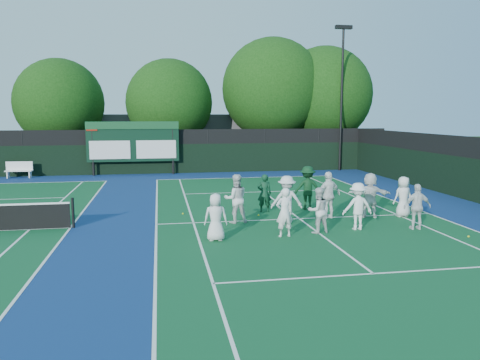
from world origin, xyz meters
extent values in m
plane|color=#183A0F|center=(0.00, 0.00, 0.00)|extent=(120.00, 120.00, 0.00)
cube|color=navy|center=(-6.00, 1.00, 0.00)|extent=(34.00, 32.00, 0.01)
cube|color=#104E27|center=(0.00, 1.00, 0.01)|extent=(10.97, 23.77, 0.00)
cube|color=white|center=(0.00, 12.88, 0.01)|extent=(10.97, 0.08, 0.00)
cube|color=white|center=(-5.49, 1.00, 0.01)|extent=(0.08, 23.77, 0.00)
cube|color=white|center=(5.49, 1.00, 0.01)|extent=(0.08, 23.77, 0.00)
cube|color=white|center=(-4.12, 1.00, 0.01)|extent=(0.08, 23.77, 0.00)
cube|color=white|center=(4.12, 1.00, 0.01)|extent=(0.08, 23.77, 0.00)
cube|color=white|center=(0.00, -5.40, 0.01)|extent=(8.23, 0.08, 0.00)
cube|color=white|center=(0.00, 7.40, 0.01)|extent=(8.23, 0.08, 0.00)
cube|color=white|center=(0.00, 1.00, 0.01)|extent=(0.08, 12.80, 0.00)
cube|color=white|center=(-14.00, 12.88, 0.01)|extent=(10.97, 0.08, 0.00)
cube|color=white|center=(-8.52, 1.00, 0.01)|extent=(0.08, 23.77, 0.00)
cube|color=white|center=(-9.88, 1.00, 0.01)|extent=(0.08, 23.77, 0.00)
cube|color=black|center=(-6.00, 16.00, 1.00)|extent=(34.00, 0.08, 2.00)
cube|color=black|center=(-6.00, 16.00, 2.50)|extent=(34.00, 0.05, 1.00)
cylinder|color=black|center=(-9.60, 15.60, 1.75)|extent=(0.16, 0.16, 3.50)
cylinder|color=black|center=(-4.40, 15.60, 1.75)|extent=(0.16, 0.16, 3.50)
cube|color=black|center=(-7.00, 15.60, 2.20)|extent=(6.00, 0.15, 2.60)
cube|color=#144724|center=(-7.00, 15.50, 3.30)|extent=(6.00, 0.05, 0.50)
cube|color=silver|center=(-8.50, 15.50, 1.70)|extent=(2.60, 0.04, 1.20)
cube|color=silver|center=(-5.50, 15.50, 1.70)|extent=(2.60, 0.04, 1.20)
cube|color=maroon|center=(-9.60, 15.50, 3.20)|extent=(0.70, 0.04, 0.50)
cube|color=#56565B|center=(-2.00, 24.00, 2.00)|extent=(18.00, 6.00, 4.00)
cylinder|color=black|center=(7.50, 15.70, 5.00)|extent=(0.16, 0.16, 10.00)
cube|color=black|center=(7.50, 15.70, 10.00)|extent=(1.20, 0.30, 0.25)
cylinder|color=black|center=(-8.40, 1.00, 0.55)|extent=(0.10, 0.10, 1.10)
cube|color=white|center=(-14.13, 15.30, 0.46)|extent=(1.67, 0.55, 0.07)
cube|color=white|center=(-14.13, 15.46, 0.77)|extent=(1.64, 0.18, 0.55)
cube|color=white|center=(-14.78, 15.30, 0.22)|extent=(0.09, 0.39, 0.44)
cube|color=white|center=(-13.47, 15.30, 0.22)|extent=(0.09, 0.39, 0.44)
cylinder|color=black|center=(-12.27, 19.50, 1.24)|extent=(0.44, 0.44, 2.47)
sphere|color=#10360C|center=(-12.27, 19.50, 4.83)|extent=(6.28, 6.28, 6.28)
sphere|color=#10360C|center=(-11.67, 19.80, 4.20)|extent=(4.39, 4.39, 4.39)
cylinder|color=black|center=(-4.48, 19.50, 1.24)|extent=(0.44, 0.44, 2.48)
sphere|color=#10360C|center=(-4.48, 19.50, 4.88)|extent=(6.41, 6.41, 6.41)
sphere|color=#10360C|center=(-3.88, 19.80, 4.24)|extent=(4.49, 4.49, 4.49)
cylinder|color=black|center=(3.40, 19.50, 1.51)|extent=(0.44, 0.44, 3.01)
sphere|color=#10360C|center=(3.40, 19.50, 5.93)|extent=(7.79, 7.79, 7.79)
sphere|color=#10360C|center=(4.00, 19.80, 5.15)|extent=(5.45, 5.45, 5.45)
cylinder|color=black|center=(7.57, 19.50, 1.37)|extent=(0.44, 0.44, 2.74)
sphere|color=#10360C|center=(7.57, 19.50, 5.54)|extent=(7.47, 7.47, 7.47)
sphere|color=#10360C|center=(8.17, 19.80, 4.80)|extent=(5.23, 5.23, 5.23)
sphere|color=#D2DD1A|center=(1.64, 1.88, 0.03)|extent=(0.07, 0.07, 0.07)
sphere|color=#D2DD1A|center=(4.70, -2.61, 0.03)|extent=(0.07, 0.07, 0.07)
sphere|color=#D2DD1A|center=(-4.43, 2.60, 0.03)|extent=(0.07, 0.07, 0.07)
sphere|color=#D2DD1A|center=(-1.46, 1.80, 0.03)|extent=(0.07, 0.07, 0.07)
imported|color=silver|center=(-3.58, -1.55, 0.77)|extent=(0.80, 0.56, 1.54)
imported|color=white|center=(-1.28, -1.47, 0.82)|extent=(0.64, 0.46, 1.65)
imported|color=silver|center=(-0.02, -1.16, 0.79)|extent=(0.87, 0.74, 1.58)
imported|color=white|center=(1.51, -0.96, 0.83)|extent=(1.08, 0.62, 1.67)
imported|color=silver|center=(3.58, -1.31, 0.81)|extent=(1.00, 0.52, 1.63)
imported|color=silver|center=(-2.54, 0.81, 0.92)|extent=(0.92, 0.74, 1.83)
imported|color=silver|center=(-0.72, 0.30, 0.90)|extent=(1.26, 0.85, 1.80)
imported|color=white|center=(1.14, 0.93, 0.92)|extent=(1.17, 0.77, 1.84)
imported|color=white|center=(2.79, 0.80, 0.89)|extent=(1.73, 0.91, 1.78)
imported|color=silver|center=(4.15, 0.70, 0.81)|extent=(0.84, 0.60, 1.61)
imported|color=#0F3721|center=(-1.07, 2.49, 0.80)|extent=(0.62, 0.45, 1.59)
imported|color=#0E3419|center=(0.86, 2.72, 0.93)|extent=(1.25, 0.78, 1.86)
camera|label=1|loc=(-5.32, -16.12, 4.06)|focal=35.00mm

